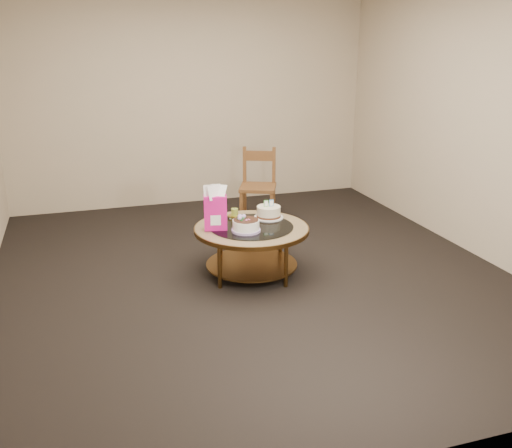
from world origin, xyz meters
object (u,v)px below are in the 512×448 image
object	(u,v)px
decorated_cake	(246,226)
dining_chair	(258,186)
gift_bag	(215,208)
cream_cake	(269,212)
coffee_table	(252,235)

from	to	relation	value
decorated_cake	dining_chair	bearing A→B (deg)	68.47
decorated_cake	gift_bag	distance (m)	0.31
decorated_cake	gift_bag	world-z (taller)	gift_bag
decorated_cake	cream_cake	distance (m)	0.43
gift_bag	coffee_table	bearing A→B (deg)	8.51
coffee_table	decorated_cake	world-z (taller)	decorated_cake
cream_cake	gift_bag	xyz separation A→B (m)	(-0.54, -0.16, 0.14)
dining_chair	coffee_table	bearing A→B (deg)	-87.06
coffee_table	gift_bag	xyz separation A→B (m)	(-0.32, 0.02, 0.27)
dining_chair	gift_bag	bearing A→B (deg)	-97.94
cream_cake	gift_bag	bearing A→B (deg)	-161.31
decorated_cake	cream_cake	xyz separation A→B (m)	(0.31, 0.30, 0.01)
coffee_table	dining_chair	size ratio (longest dim) A/B	1.19
decorated_cake	cream_cake	world-z (taller)	cream_cake
coffee_table	cream_cake	size ratio (longest dim) A/B	3.76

